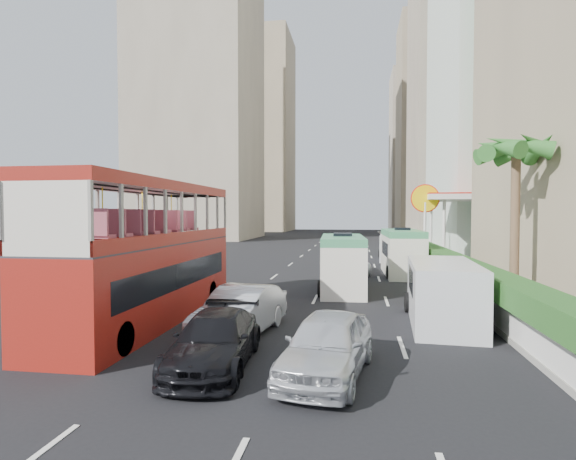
% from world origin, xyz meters
% --- Properties ---
extents(ground_plane, '(200.00, 200.00, 0.00)m').
position_xyz_m(ground_plane, '(0.00, 0.00, 0.00)').
color(ground_plane, black).
rests_on(ground_plane, ground).
extents(double_decker_bus, '(2.50, 11.00, 5.06)m').
position_xyz_m(double_decker_bus, '(-6.00, 0.00, 2.53)').
color(double_decker_bus, maroon).
rests_on(double_decker_bus, ground).
extents(car_silver_lane_a, '(2.33, 4.90, 1.55)m').
position_xyz_m(car_silver_lane_a, '(-2.21, -1.43, 0.00)').
color(car_silver_lane_a, silver).
rests_on(car_silver_lane_a, ground).
extents(car_silver_lane_b, '(2.47, 4.67, 1.51)m').
position_xyz_m(car_silver_lane_b, '(0.79, -4.64, 0.00)').
color(car_silver_lane_b, silver).
rests_on(car_silver_lane_b, ground).
extents(car_black, '(2.20, 4.76, 1.35)m').
position_xyz_m(car_black, '(-2.09, -4.43, 0.00)').
color(car_black, black).
rests_on(car_black, ground).
extents(van_asset, '(2.53, 4.80, 1.29)m').
position_xyz_m(van_asset, '(1.15, 14.39, 0.00)').
color(van_asset, silver).
rests_on(van_asset, ground).
extents(minibus_near, '(2.40, 6.35, 2.77)m').
position_xyz_m(minibus_near, '(0.76, 7.64, 1.39)').
color(minibus_near, silver).
rests_on(minibus_near, ground).
extents(minibus_far, '(2.30, 6.54, 2.88)m').
position_xyz_m(minibus_far, '(4.35, 14.15, 1.44)').
color(minibus_far, silver).
rests_on(minibus_far, ground).
extents(panel_van_near, '(2.55, 5.60, 2.18)m').
position_xyz_m(panel_van_near, '(4.50, 1.15, 1.09)').
color(panel_van_near, silver).
rests_on(panel_van_near, ground).
extents(panel_van_far, '(2.46, 5.43, 2.12)m').
position_xyz_m(panel_van_far, '(4.49, 23.41, 1.06)').
color(panel_van_far, silver).
rests_on(panel_van_far, ground).
extents(sidewalk, '(6.00, 120.00, 0.18)m').
position_xyz_m(sidewalk, '(9.00, 25.00, 0.09)').
color(sidewalk, '#99968C').
rests_on(sidewalk, ground).
extents(kerb_wall, '(0.30, 44.00, 1.00)m').
position_xyz_m(kerb_wall, '(6.20, 14.00, 0.68)').
color(kerb_wall, silver).
rests_on(kerb_wall, sidewalk).
extents(hedge, '(1.10, 44.00, 0.70)m').
position_xyz_m(hedge, '(6.20, 14.00, 1.53)').
color(hedge, '#2D6626').
rests_on(hedge, kerb_wall).
extents(palm_tree, '(0.36, 0.36, 6.40)m').
position_xyz_m(palm_tree, '(7.80, 4.00, 3.38)').
color(palm_tree, brown).
rests_on(palm_tree, sidewalk).
extents(shell_station, '(6.50, 8.00, 5.50)m').
position_xyz_m(shell_station, '(10.00, 23.00, 2.75)').
color(shell_station, silver).
rests_on(shell_station, ground).
extents(tower_mid, '(16.00, 16.00, 50.00)m').
position_xyz_m(tower_mid, '(18.00, 58.00, 25.00)').
color(tower_mid, tan).
rests_on(tower_mid, ground).
extents(tower_far_a, '(14.00, 14.00, 44.00)m').
position_xyz_m(tower_far_a, '(17.00, 82.00, 22.00)').
color(tower_far_a, tan).
rests_on(tower_far_a, ground).
extents(tower_far_b, '(14.00, 14.00, 40.00)m').
position_xyz_m(tower_far_b, '(17.00, 104.00, 20.00)').
color(tower_far_b, tan).
rests_on(tower_far_b, ground).
extents(tower_left_a, '(18.00, 18.00, 52.00)m').
position_xyz_m(tower_left_a, '(-24.00, 55.00, 26.00)').
color(tower_left_a, tan).
rests_on(tower_left_a, ground).
extents(tower_left_b, '(16.00, 16.00, 46.00)m').
position_xyz_m(tower_left_b, '(-22.00, 90.00, 23.00)').
color(tower_left_b, tan).
rests_on(tower_left_b, ground).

